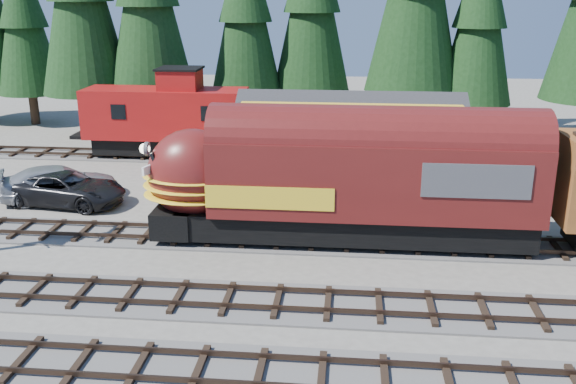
# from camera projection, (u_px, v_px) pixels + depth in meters

# --- Properties ---
(ground) EXTENTS (120.00, 120.00, 0.00)m
(ground) POSITION_uv_depth(u_px,v_px,m) (345.00, 283.00, 24.52)
(ground) COLOR #6B665B
(ground) RESTS_ON ground
(track_spur) EXTENTS (32.00, 3.20, 0.33)m
(track_spur) POSITION_uv_depth(u_px,v_px,m) (198.00, 157.00, 42.50)
(track_spur) COLOR #4C4947
(track_spur) RESTS_ON ground
(depot) EXTENTS (12.80, 7.00, 5.30)m
(depot) POSITION_uv_depth(u_px,v_px,m) (349.00, 144.00, 33.58)
(depot) COLOR gold
(depot) RESTS_ON ground
(locomotive) EXTENTS (17.15, 3.41, 4.66)m
(locomotive) POSITION_uv_depth(u_px,v_px,m) (331.00, 184.00, 27.56)
(locomotive) COLOR black
(locomotive) RESTS_ON ground
(caboose) EXTENTS (10.53, 3.05, 5.48)m
(caboose) POSITION_uv_depth(u_px,v_px,m) (167.00, 117.00, 41.88)
(caboose) COLOR black
(caboose) RESTS_ON ground
(pickup_truck_a) EXTENTS (6.46, 3.64, 1.70)m
(pickup_truck_a) POSITION_uv_depth(u_px,v_px,m) (66.00, 189.00, 33.15)
(pickup_truck_a) COLOR black
(pickup_truck_a) RESTS_ON ground
(pickup_truck_b) EXTENTS (6.56, 4.91, 1.77)m
(pickup_truck_b) POSITION_uv_depth(u_px,v_px,m) (59.00, 183.00, 34.01)
(pickup_truck_b) COLOR #999CA0
(pickup_truck_b) RESTS_ON ground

